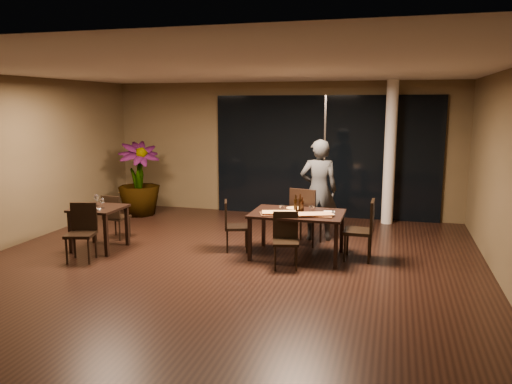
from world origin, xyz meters
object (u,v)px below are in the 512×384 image
(main_table, at_px, (297,217))
(side_table, at_px, (99,214))
(chair_main_left, at_px, (232,223))
(bottle_b, at_px, (302,205))
(chair_main_right, at_px, (364,227))
(chair_main_near, at_px, (286,237))
(chair_side_near, at_px, (82,229))
(bottle_a, at_px, (296,203))
(chair_side_far, at_px, (114,214))
(bottle_c, at_px, (300,203))
(chair_main_far, at_px, (305,213))
(potted_plant, at_px, (139,179))
(diner, at_px, (319,190))

(main_table, bearing_deg, side_table, -171.63)
(chair_main_left, bearing_deg, bottle_b, -108.45)
(chair_main_right, distance_m, bottle_b, 1.06)
(chair_main_near, relative_size, chair_side_near, 0.92)
(bottle_a, relative_size, bottle_b, 1.13)
(chair_main_left, bearing_deg, chair_side_far, 68.21)
(bottle_a, distance_m, bottle_b, 0.11)
(chair_side_far, height_order, bottle_a, bottle_a)
(bottle_c, bearing_deg, chair_main_near, -97.92)
(chair_side_far, bearing_deg, chair_main_left, -178.55)
(side_table, distance_m, chair_main_left, 2.32)
(chair_side_far, distance_m, bottle_b, 3.60)
(chair_main_right, height_order, bottle_c, bottle_c)
(chair_side_near, relative_size, bottle_a, 3.29)
(chair_main_near, bearing_deg, chair_main_far, 72.46)
(chair_side_near, bearing_deg, bottle_c, 5.03)
(bottle_a, xyz_separation_m, bottle_c, (0.06, 0.08, -0.00))
(potted_plant, distance_m, bottle_c, 4.57)
(bottle_a, height_order, bottle_b, bottle_a)
(chair_main_left, distance_m, diner, 1.78)
(chair_main_far, distance_m, bottle_b, 0.72)
(side_table, height_order, chair_main_far, chair_main_far)
(chair_main_far, bearing_deg, diner, -99.44)
(chair_main_left, distance_m, chair_side_far, 2.36)
(chair_main_right, xyz_separation_m, chair_side_far, (-4.58, 0.07, -0.09))
(chair_side_near, height_order, bottle_b, bottle_b)
(chair_main_near, bearing_deg, bottle_c, 68.21)
(main_table, relative_size, side_table, 1.88)
(main_table, relative_size, bottle_a, 5.34)
(side_table, height_order, potted_plant, potted_plant)
(side_table, xyz_separation_m, chair_side_far, (-0.11, 0.67, -0.15))
(diner, distance_m, bottle_b, 1.11)
(diner, xyz_separation_m, bottle_a, (-0.22, -1.09, -0.05))
(chair_main_right, height_order, chair_side_near, chair_main_right)
(main_table, relative_size, chair_side_far, 1.78)
(chair_main_far, distance_m, chair_main_right, 1.24)
(side_table, bearing_deg, chair_main_right, 7.62)
(chair_main_far, distance_m, chair_main_left, 1.33)
(potted_plant, bearing_deg, side_table, -75.80)
(chair_main_far, bearing_deg, chair_main_right, 162.13)
(potted_plant, height_order, bottle_c, potted_plant)
(main_table, xyz_separation_m, chair_main_far, (0.00, 0.71, -0.09))
(chair_main_right, relative_size, bottle_a, 3.54)
(potted_plant, bearing_deg, chair_main_near, -34.20)
(chair_main_near, relative_size, bottle_a, 3.03)
(side_table, xyz_separation_m, chair_main_left, (2.25, 0.55, -0.14))
(side_table, distance_m, potted_plant, 2.76)
(chair_main_near, xyz_separation_m, chair_main_right, (1.15, 0.65, 0.08))
(chair_main_left, distance_m, bottle_c, 1.24)
(side_table, relative_size, chair_side_near, 0.86)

